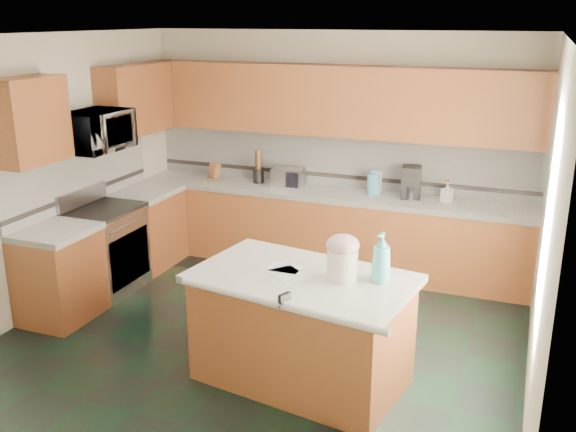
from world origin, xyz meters
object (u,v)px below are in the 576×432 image
at_px(soap_bottle_island, 381,257).
at_px(knife_block, 214,171).
at_px(island_base, 302,332).
at_px(island_top, 302,279).
at_px(treat_jar, 342,265).
at_px(toaster_oven, 288,177).
at_px(coffee_maker, 411,182).

relative_size(soap_bottle_island, knife_block, 1.93).
bearing_deg(island_base, island_top, 0.00).
height_order(treat_jar, knife_block, treat_jar).
relative_size(knife_block, toaster_oven, 0.54).
height_order(island_top, toaster_oven, toaster_oven).
bearing_deg(island_base, knife_block, 138.60).
height_order(island_top, soap_bottle_island, soap_bottle_island).
bearing_deg(knife_block, toaster_oven, 14.59).
xyz_separation_m(treat_jar, knife_block, (-2.39, 2.48, -0.02)).
height_order(island_top, knife_block, knife_block).
height_order(island_top, coffee_maker, coffee_maker).
bearing_deg(soap_bottle_island, knife_block, 152.55).
xyz_separation_m(soap_bottle_island, toaster_oven, (-1.69, 2.40, -0.09)).
height_order(island_base, treat_jar, treat_jar).
xyz_separation_m(island_top, coffee_maker, (0.36, 2.53, 0.21)).
relative_size(treat_jar, soap_bottle_island, 0.64).
distance_m(island_base, soap_bottle_island, 0.91).
bearing_deg(toaster_oven, knife_block, 171.35).
bearing_deg(island_base, coffee_maker, 91.01).
relative_size(treat_jar, knife_block, 1.23).
bearing_deg(treat_jar, toaster_oven, 142.58).
distance_m(island_base, treat_jar, 0.69).
bearing_deg(coffee_maker, island_top, -105.67).
xyz_separation_m(island_base, toaster_oven, (-1.09, 2.50, 0.60)).
xyz_separation_m(island_top, toaster_oven, (-1.09, 2.50, 0.14)).
bearing_deg(treat_jar, soap_bottle_island, 38.86).
distance_m(treat_jar, toaster_oven, 2.85).
height_order(knife_block, coffee_maker, coffee_maker).
bearing_deg(treat_jar, island_base, -152.85).
height_order(island_base, soap_bottle_island, soap_bottle_island).
bearing_deg(island_top, coffee_maker, 91.01).
relative_size(island_base, island_top, 0.94).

